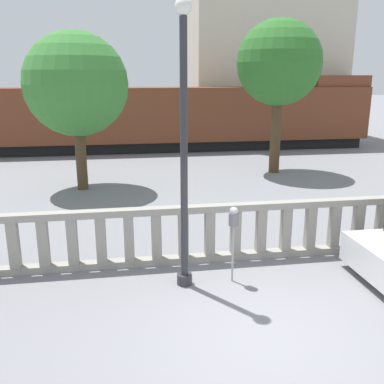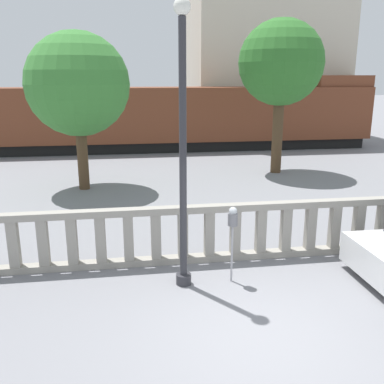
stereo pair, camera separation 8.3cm
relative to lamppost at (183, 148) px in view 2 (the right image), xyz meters
name	(u,v)px [view 2 (the right image)]	position (x,y,z in m)	size (l,w,h in m)	color
ground_plane	(263,337)	(0.96, -1.89, -2.61)	(160.00, 160.00, 0.00)	slate
balustrade	(222,233)	(0.96, 0.98, -2.00)	(14.82, 0.24, 1.24)	gray
lamppost	(183,148)	(0.00, 0.00, 0.00)	(0.29, 0.29, 5.04)	#2D2D33
parking_meter	(233,222)	(0.92, -0.02, -1.40)	(0.19, 0.19, 1.49)	#99999E
train_near	(127,118)	(-0.94, 15.43, -0.89)	(26.51, 2.69, 3.87)	black
building_block	(263,28)	(7.69, 20.05, 4.08)	(9.03, 6.94, 13.40)	beige
tree_left	(78,85)	(-2.50, 7.59, 0.93)	(3.42, 3.42, 5.28)	#4C3823
tree_right	(281,64)	(5.03, 9.16, 1.67)	(3.29, 3.29, 5.98)	#4C3823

